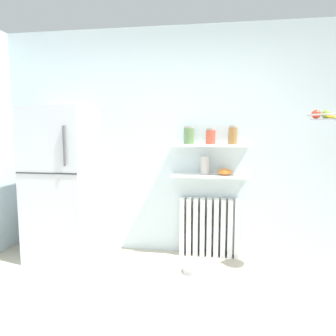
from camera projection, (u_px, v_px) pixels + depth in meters
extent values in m
plane|color=#B2A893|center=(170.00, 330.00, 2.26)|extent=(7.04, 7.04, 0.00)
cube|color=silver|center=(189.00, 142.00, 3.63)|extent=(7.04, 0.10, 2.60)
cube|color=#B7BABF|center=(62.00, 183.00, 3.52)|extent=(0.68, 0.66, 1.69)
cube|color=#262628|center=(46.00, 173.00, 3.17)|extent=(0.66, 0.01, 0.01)
cylinder|color=#4C4C51|center=(64.00, 146.00, 3.09)|extent=(0.02, 0.02, 0.40)
cube|color=white|center=(182.00, 226.00, 3.62)|extent=(0.05, 0.12, 0.67)
cube|color=white|center=(189.00, 226.00, 3.61)|extent=(0.05, 0.12, 0.67)
cube|color=white|center=(196.00, 227.00, 3.60)|extent=(0.05, 0.12, 0.67)
cube|color=white|center=(202.00, 227.00, 3.59)|extent=(0.05, 0.12, 0.67)
cube|color=white|center=(209.00, 227.00, 3.57)|extent=(0.05, 0.12, 0.67)
cube|color=white|center=(216.00, 228.00, 3.56)|extent=(0.05, 0.12, 0.67)
cube|color=white|center=(223.00, 228.00, 3.55)|extent=(0.05, 0.12, 0.67)
cube|color=white|center=(230.00, 228.00, 3.54)|extent=(0.05, 0.12, 0.67)
cube|color=white|center=(237.00, 229.00, 3.53)|extent=(0.05, 0.12, 0.67)
cube|color=white|center=(210.00, 176.00, 3.47)|extent=(0.85, 0.22, 0.02)
cube|color=white|center=(210.00, 145.00, 3.43)|extent=(0.85, 0.22, 0.02)
cylinder|color=#5B7F4C|center=(189.00, 136.00, 3.46)|extent=(0.12, 0.12, 0.18)
cylinder|color=gray|center=(189.00, 127.00, 3.45)|extent=(0.11, 0.11, 0.02)
cylinder|color=#C64C38|center=(211.00, 137.00, 3.42)|extent=(0.11, 0.11, 0.15)
cylinder|color=gray|center=(211.00, 129.00, 3.41)|extent=(0.10, 0.10, 0.02)
cylinder|color=olive|center=(233.00, 136.00, 3.39)|extent=(0.10, 0.10, 0.18)
cylinder|color=gray|center=(233.00, 127.00, 3.38)|extent=(0.09, 0.09, 0.02)
cylinder|color=#B2ADA8|center=(205.00, 166.00, 3.47)|extent=(0.10, 0.10, 0.20)
ellipsoid|color=orange|center=(225.00, 172.00, 3.44)|extent=(0.16, 0.16, 0.07)
cylinder|color=#B7B7BC|center=(193.00, 270.00, 3.18)|extent=(0.21, 0.21, 0.05)
torus|color=#B2B2B7|center=(324.00, 115.00, 2.90)|extent=(0.29, 0.29, 0.01)
cylinder|color=#A8A8AD|center=(323.00, 119.00, 2.91)|extent=(0.23, 0.23, 0.01)
sphere|color=#7FAD38|center=(326.00, 114.00, 2.90)|extent=(0.08, 0.08, 0.08)
sphere|color=red|center=(316.00, 114.00, 2.90)|extent=(0.08, 0.08, 0.08)
ellipsoid|color=yellow|center=(329.00, 115.00, 2.87)|extent=(0.12, 0.18, 0.09)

